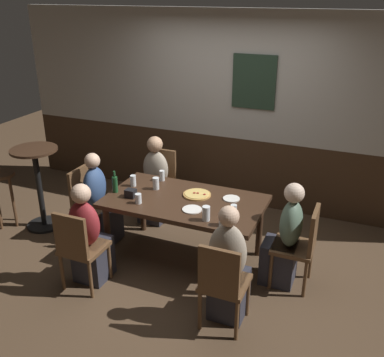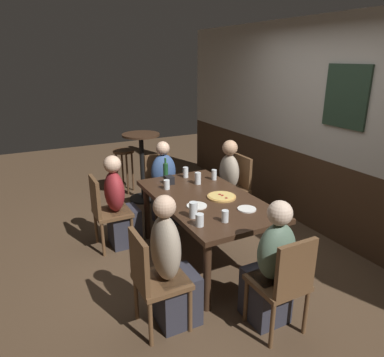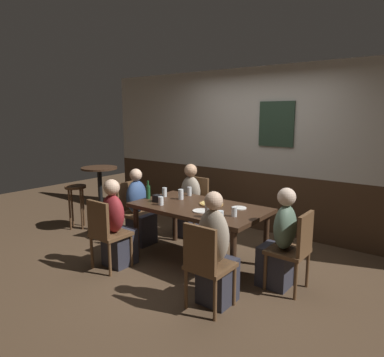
% 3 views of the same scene
% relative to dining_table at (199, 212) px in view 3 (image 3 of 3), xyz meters
% --- Properties ---
extents(ground_plane, '(12.00, 12.00, 0.00)m').
position_rel_dining_table_xyz_m(ground_plane, '(0.00, 0.00, -0.66)').
color(ground_plane, '#4C3826').
extents(wall_back, '(6.40, 0.13, 2.60)m').
position_rel_dining_table_xyz_m(wall_back, '(0.00, 1.65, 0.64)').
color(wall_back, '#3D2819').
rests_on(wall_back, ground_plane).
extents(dining_table, '(1.68, 0.95, 0.74)m').
position_rel_dining_table_xyz_m(dining_table, '(0.00, 0.00, 0.00)').
color(dining_table, '#382316').
rests_on(dining_table, ground_plane).
extents(chair_left_near, '(0.40, 0.40, 0.88)m').
position_rel_dining_table_xyz_m(chair_left_near, '(-0.74, -0.89, -0.17)').
color(chair_left_near, brown).
rests_on(chair_left_near, ground_plane).
extents(chair_head_west, '(0.40, 0.40, 0.88)m').
position_rel_dining_table_xyz_m(chair_head_west, '(-1.26, 0.00, -0.17)').
color(chair_head_west, brown).
rests_on(chair_head_west, ground_plane).
extents(chair_head_east, '(0.40, 0.40, 0.88)m').
position_rel_dining_table_xyz_m(chair_head_east, '(1.26, 0.00, -0.17)').
color(chair_head_east, brown).
rests_on(chair_head_east, ground_plane).
extents(chair_left_far, '(0.40, 0.40, 0.88)m').
position_rel_dining_table_xyz_m(chair_left_far, '(-0.74, 0.89, -0.17)').
color(chair_left_far, brown).
rests_on(chair_left_far, ground_plane).
extents(chair_right_near, '(0.40, 0.40, 0.88)m').
position_rel_dining_table_xyz_m(chair_right_near, '(0.74, -0.89, -0.17)').
color(chair_right_near, brown).
rests_on(chair_right_near, ground_plane).
extents(person_left_near, '(0.34, 0.37, 1.11)m').
position_rel_dining_table_xyz_m(person_left_near, '(-0.74, -0.73, -0.19)').
color(person_left_near, '#2D2D38').
rests_on(person_left_near, ground_plane).
extents(person_head_west, '(0.37, 0.34, 1.10)m').
position_rel_dining_table_xyz_m(person_head_west, '(-1.09, 0.00, -0.20)').
color(person_head_west, '#2D2D38').
rests_on(person_head_west, ground_plane).
extents(person_head_east, '(0.37, 0.34, 1.12)m').
position_rel_dining_table_xyz_m(person_head_east, '(1.09, 0.00, -0.19)').
color(person_head_east, '#2D2D38').
rests_on(person_head_east, ground_plane).
extents(person_left_far, '(0.34, 0.37, 1.12)m').
position_rel_dining_table_xyz_m(person_left_far, '(-0.74, 0.73, -0.19)').
color(person_left_far, '#2D2D38').
rests_on(person_left_far, ground_plane).
extents(person_right_near, '(0.34, 0.37, 1.16)m').
position_rel_dining_table_xyz_m(person_right_near, '(0.74, -0.73, -0.17)').
color(person_right_near, '#2D2D38').
rests_on(person_right_near, ground_plane).
extents(pizza, '(0.30, 0.30, 0.03)m').
position_rel_dining_table_xyz_m(pizza, '(0.08, 0.15, 0.09)').
color(pizza, tan).
rests_on(pizza, dining_table).
extents(pint_glass_pale, '(0.07, 0.07, 0.14)m').
position_rel_dining_table_xyz_m(pint_glass_pale, '(-0.40, 0.12, 0.14)').
color(pint_glass_pale, silver).
rests_on(pint_glass_pale, dining_table).
extents(beer_glass_tall, '(0.07, 0.07, 0.11)m').
position_rel_dining_table_xyz_m(beer_glass_tall, '(-0.41, -0.27, 0.12)').
color(beer_glass_tall, silver).
rests_on(beer_glass_tall, dining_table).
extents(pint_glass_stout, '(0.06, 0.06, 0.12)m').
position_rel_dining_table_xyz_m(pint_glass_stout, '(-0.44, 0.37, 0.14)').
color(pint_glass_stout, silver).
rests_on(pint_glass_stout, dining_table).
extents(pint_glass_amber, '(0.06, 0.06, 0.11)m').
position_rel_dining_table_xyz_m(pint_glass_amber, '(0.59, -0.13, 0.13)').
color(pint_glass_amber, silver).
rests_on(pint_glass_amber, dining_table).
extents(tumbler_short, '(0.07, 0.07, 0.11)m').
position_rel_dining_table_xyz_m(tumbler_short, '(0.56, -0.37, 0.13)').
color(tumbler_short, silver).
rests_on(tumbler_short, dining_table).
extents(tumbler_water, '(0.08, 0.08, 0.15)m').
position_rel_dining_table_xyz_m(tumbler_water, '(0.38, -0.34, 0.15)').
color(tumbler_water, silver).
rests_on(tumbler_water, dining_table).
extents(beer_glass_half, '(0.06, 0.06, 0.13)m').
position_rel_dining_table_xyz_m(beer_glass_half, '(-0.68, 0.10, 0.13)').
color(beer_glass_half, silver).
rests_on(beer_glass_half, dining_table).
extents(beer_bottle_green, '(0.06, 0.06, 0.25)m').
position_rel_dining_table_xyz_m(beer_bottle_green, '(-0.78, -0.12, 0.18)').
color(beer_bottle_green, '#194723').
rests_on(beer_bottle_green, dining_table).
extents(plate_white_large, '(0.20, 0.20, 0.01)m').
position_rel_dining_table_xyz_m(plate_white_large, '(0.17, -0.19, 0.08)').
color(plate_white_large, white).
rests_on(plate_white_large, dining_table).
extents(plate_white_small, '(0.18, 0.18, 0.01)m').
position_rel_dining_table_xyz_m(plate_white_small, '(0.46, 0.20, 0.08)').
color(plate_white_small, white).
rests_on(plate_white_small, dining_table).
extents(condiment_caddy, '(0.11, 0.09, 0.09)m').
position_rel_dining_table_xyz_m(condiment_caddy, '(-0.56, -0.17, 0.12)').
color(condiment_caddy, black).
rests_on(condiment_caddy, dining_table).
extents(side_bar_table, '(0.56, 0.56, 1.05)m').
position_rel_dining_table_xyz_m(side_bar_table, '(-1.97, -0.01, -0.04)').
color(side_bar_table, black).
rests_on(side_bar_table, ground_plane).
extents(bar_stool, '(0.34, 0.34, 0.72)m').
position_rel_dining_table_xyz_m(bar_stool, '(-2.42, -0.16, -0.10)').
color(bar_stool, '#513521').
rests_on(bar_stool, ground_plane).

